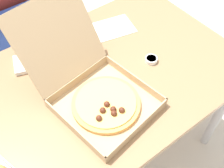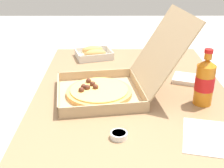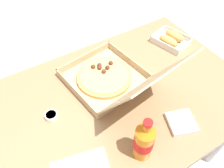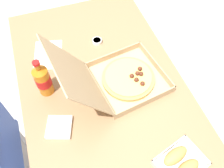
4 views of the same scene
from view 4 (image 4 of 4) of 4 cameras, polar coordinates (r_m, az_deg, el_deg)
ground_plane at (r=1.87m, az=-1.81°, el=-12.09°), size 10.00×10.00×0.00m
dining_table at (r=1.29m, az=-2.55°, el=-1.33°), size 1.32×0.82×0.72m
pizza_box_open at (r=1.18m, az=1.90°, el=1.48°), size 0.41×0.56×0.34m
bread_side_box at (r=1.06m, az=16.16°, el=-17.68°), size 0.20×0.22×0.06m
cola_bottle at (r=1.16m, az=-16.23°, el=1.00°), size 0.07×0.07×0.22m
paper_menu at (r=1.38m, az=-15.05°, el=6.81°), size 0.24×0.19×0.00m
napkin_pile at (r=1.12m, az=-12.54°, el=-10.07°), size 0.14×0.14×0.02m
dipping_sauce_cup at (r=1.40m, az=-3.60°, el=10.25°), size 0.06×0.06×0.02m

